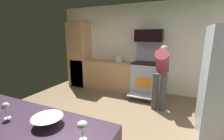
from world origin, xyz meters
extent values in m
cube|color=#7B6349|center=(0.00, 0.00, -0.01)|extent=(5.20, 4.80, 0.02)
cube|color=silver|center=(0.00, 2.34, 1.30)|extent=(5.20, 0.12, 2.60)
cube|color=tan|center=(-0.90, 1.98, 0.45)|extent=(2.40, 0.60, 0.90)
cube|color=tan|center=(-1.90, 1.98, 1.05)|extent=(0.60, 0.60, 2.10)
cube|color=#ADB9C7|center=(0.38, 1.96, 0.46)|extent=(0.76, 0.64, 0.92)
cube|color=black|center=(0.38, 1.96, 0.94)|extent=(0.76, 0.64, 0.03)
cube|color=#ADB9C7|center=(0.38, 2.25, 1.24)|extent=(0.76, 0.06, 0.57)
cube|color=orange|center=(0.38, 1.63, 0.45)|extent=(0.44, 0.01, 0.28)
cube|color=#ADB9C7|center=(0.38, 1.47, 0.14)|extent=(0.72, 0.34, 0.03)
cube|color=black|center=(0.38, 2.06, 1.68)|extent=(0.74, 0.38, 0.33)
cylinder|color=#444444|center=(0.76, 1.15, 0.43)|extent=(0.14, 0.14, 0.86)
cylinder|color=#444444|center=(0.93, 1.15, 0.43)|extent=(0.14, 0.14, 0.86)
cylinder|color=#9C3848|center=(0.85, 1.38, 1.08)|extent=(0.30, 0.68, 0.66)
sphere|color=tan|center=(0.85, 1.67, 1.36)|extent=(0.20, 0.20, 0.20)
cone|color=white|center=(0.16, -1.37, 0.94)|extent=(0.28, 0.28, 0.08)
cylinder|color=silver|center=(-0.28, -1.45, 0.90)|extent=(0.06, 0.06, 0.01)
cylinder|color=silver|center=(-0.28, -1.45, 0.95)|extent=(0.01, 0.01, 0.09)
ellipsoid|color=silver|center=(-0.28, -1.45, 1.03)|extent=(0.07, 0.07, 0.07)
cylinder|color=silver|center=(0.58, -1.41, 0.90)|extent=(0.06, 0.06, 0.01)
cylinder|color=silver|center=(0.58, -1.41, 0.96)|extent=(0.01, 0.01, 0.10)
ellipsoid|color=silver|center=(0.58, -1.41, 1.03)|extent=(0.08, 0.08, 0.06)
cylinder|color=#B3B7C3|center=(-0.49, 1.98, 0.99)|extent=(0.29, 0.29, 0.19)
camera|label=1|loc=(1.20, -2.25, 1.69)|focal=24.27mm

